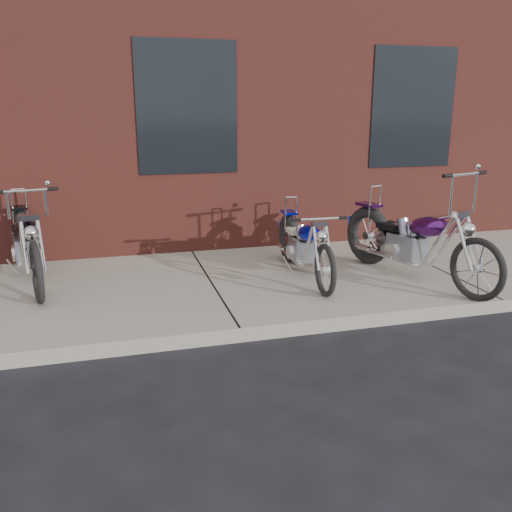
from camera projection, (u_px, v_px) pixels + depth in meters
name	position (u px, v px, depth m)	size (l,w,h in m)	color
ground	(240.00, 343.00, 5.26)	(120.00, 120.00, 0.00)	#23222B
sidewalk	(211.00, 288.00, 6.64)	(22.00, 3.00, 0.15)	gray
building_brick	(150.00, 21.00, 11.64)	(22.00, 10.00, 8.00)	maroon
chopper_purple	(413.00, 244.00, 6.63)	(0.87, 2.40, 1.38)	black
chopper_blue	(304.00, 247.00, 6.76)	(0.51, 2.09, 0.91)	black
chopper_third	(28.00, 246.00, 6.56)	(0.73, 2.36, 1.21)	black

